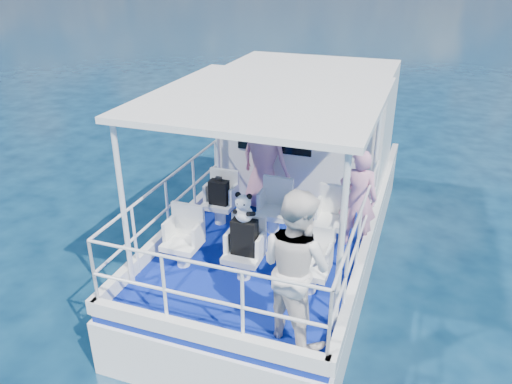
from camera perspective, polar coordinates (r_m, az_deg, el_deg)
ground at (r=8.18m, az=1.45°, el=-10.71°), size 2000.00×2000.00×0.00m
hull at (r=8.97m, az=3.47°, el=-7.15°), size 3.00×7.00×1.60m
deck at (r=8.55m, az=3.61°, el=-2.34°), size 2.90×6.90×0.10m
cabin at (r=9.27m, az=6.08°, el=7.53°), size 2.85×2.00×2.20m
canopy at (r=6.64m, az=1.20°, el=10.74°), size 3.00×3.20×0.08m
canopy_posts at (r=6.97m, az=0.99°, el=1.54°), size 2.77×2.97×2.20m
railings at (r=6.96m, az=0.09°, el=-4.01°), size 2.84×3.59×1.00m
seat_port_fwd at (r=8.04m, az=-4.12°, el=-2.32°), size 0.48×0.46×0.38m
seat_center_fwd at (r=7.76m, az=2.00°, el=-3.36°), size 0.48×0.46×0.38m
seat_stbd_fwd at (r=7.57m, az=8.52°, el=-4.42°), size 0.48×0.46×0.38m
seat_port_aft at (r=7.03m, az=-8.34°, el=-6.94°), size 0.48×0.46×0.38m
seat_center_aft at (r=6.71m, az=-1.42°, el=-8.39°), size 0.48×0.46×0.38m
seat_stbd_aft at (r=6.49m, az=6.14°, el=-9.82°), size 0.48×0.46×0.38m
passenger_port_fwd at (r=8.27m, az=0.97°, el=3.81°), size 0.74×0.60×1.76m
passenger_stbd_fwd at (r=7.32m, az=11.57°, el=-0.77°), size 0.57×0.39×1.51m
passenger_stbd_aft at (r=5.42m, az=4.57°, el=-8.50°), size 1.10×1.02×1.81m
backpack_port at (r=7.81m, az=-4.25°, el=-0.03°), size 0.30×0.17×0.39m
backpack_center at (r=6.48m, az=-1.34°, el=-5.16°), size 0.33×0.18×0.49m
compact_camera at (r=7.73m, az=-4.30°, el=1.53°), size 0.10×0.06×0.06m
panda at (r=6.25m, az=-1.41°, el=-1.77°), size 0.25×0.21×0.39m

